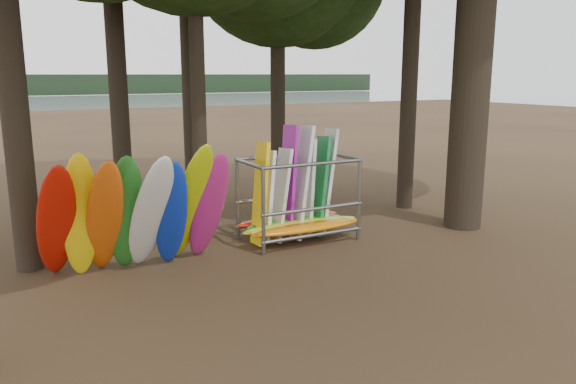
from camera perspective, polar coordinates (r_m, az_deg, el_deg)
name	(u,v)px	position (r m, az deg, el deg)	size (l,w,h in m)	color
ground	(323,268)	(12.25, 3.58, -7.68)	(120.00, 120.00, 0.00)	#47331E
lake	(48,110)	(70.20, -23.17, 7.62)	(160.00, 160.00, 0.00)	gray
far_shore	(21,85)	(119.99, -25.46, 9.78)	(160.00, 4.00, 4.00)	black
kayak_row	(136,214)	(11.83, -15.22, -2.21)	(3.91, 2.39, 2.93)	#BD1207
storage_rack	(298,201)	(14.01, 1.00, -0.97)	(3.22, 1.51, 2.89)	slate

